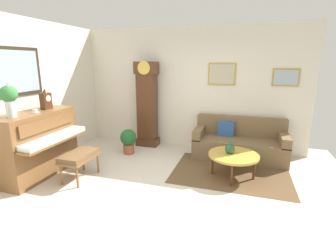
% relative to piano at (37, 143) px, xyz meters
% --- Properties ---
extents(ground_plane, '(6.40, 6.00, 0.10)m').
position_rel_piano_xyz_m(ground_plane, '(2.23, -0.01, -0.64)').
color(ground_plane, beige).
extents(wall_left, '(0.13, 4.90, 2.80)m').
position_rel_piano_xyz_m(wall_left, '(-0.37, -0.01, 0.82)').
color(wall_left, silver).
rests_on(wall_left, ground_plane).
extents(wall_back, '(5.30, 0.13, 2.80)m').
position_rel_piano_xyz_m(wall_back, '(2.24, 2.39, 0.81)').
color(wall_back, silver).
rests_on(wall_back, ground_plane).
extents(area_rug, '(2.10, 1.50, 0.01)m').
position_rel_piano_xyz_m(area_rug, '(3.34, 1.09, -0.59)').
color(area_rug, brown).
rests_on(area_rug, ground_plane).
extents(piano, '(0.87, 1.44, 1.16)m').
position_rel_piano_xyz_m(piano, '(0.00, 0.00, 0.00)').
color(piano, brown).
rests_on(piano, ground_plane).
extents(piano_bench, '(0.42, 0.70, 0.48)m').
position_rel_piano_xyz_m(piano_bench, '(0.82, 0.07, -0.18)').
color(piano_bench, brown).
rests_on(piano_bench, ground_plane).
extents(grandfather_clock, '(0.52, 0.34, 2.03)m').
position_rel_piano_xyz_m(grandfather_clock, '(1.28, 2.09, 0.38)').
color(grandfather_clock, '#4C2B19').
rests_on(grandfather_clock, ground_plane).
extents(couch, '(1.90, 0.80, 0.84)m').
position_rel_piano_xyz_m(couch, '(3.45, 1.96, -0.28)').
color(couch, brown).
rests_on(couch, ground_plane).
extents(coffee_table, '(0.88, 0.88, 0.43)m').
position_rel_piano_xyz_m(coffee_table, '(3.38, 0.94, -0.19)').
color(coffee_table, gold).
rests_on(coffee_table, ground_plane).
extents(mantel_clock, '(0.13, 0.18, 0.38)m').
position_rel_piano_xyz_m(mantel_clock, '(0.00, 0.31, 0.74)').
color(mantel_clock, '#4C2B19').
rests_on(mantel_clock, piano).
extents(flower_vase, '(0.26, 0.26, 0.58)m').
position_rel_piano_xyz_m(flower_vase, '(0.00, -0.42, 0.89)').
color(flower_vase, silver).
rests_on(flower_vase, piano).
extents(teacup, '(0.12, 0.12, 0.06)m').
position_rel_piano_xyz_m(teacup, '(0.07, -0.03, 0.60)').
color(teacup, white).
rests_on(teacup, piano).
extents(green_jug, '(0.17, 0.17, 0.24)m').
position_rel_piano_xyz_m(green_jug, '(3.31, 0.95, -0.07)').
color(green_jug, '#234C33').
rests_on(green_jug, coffee_table).
extents(potted_plant, '(0.36, 0.36, 0.56)m').
position_rel_piano_xyz_m(potted_plant, '(1.09, 1.43, -0.27)').
color(potted_plant, '#935138').
rests_on(potted_plant, ground_plane).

